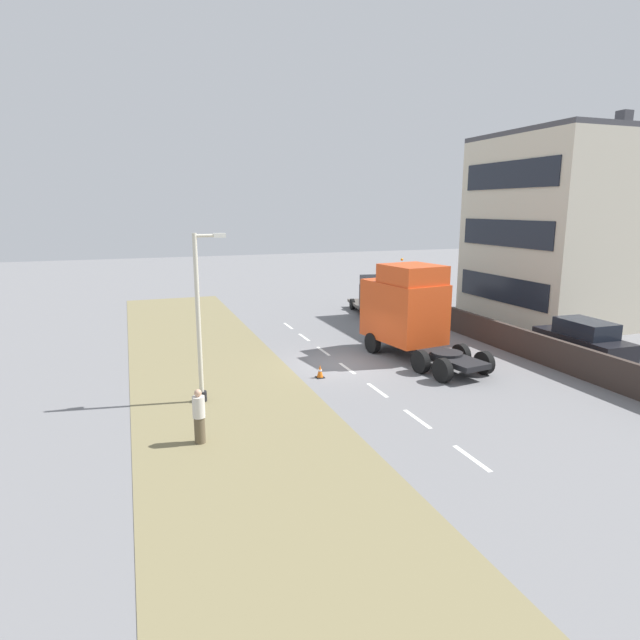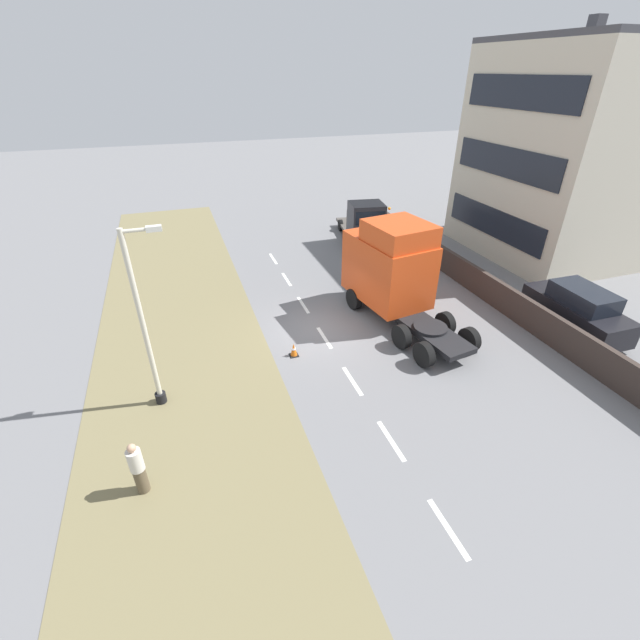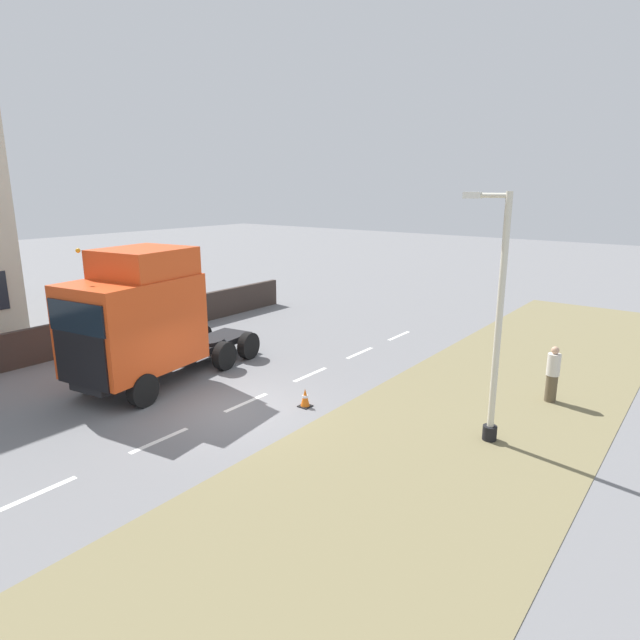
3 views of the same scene
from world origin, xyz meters
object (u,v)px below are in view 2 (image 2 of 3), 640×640
at_px(lamp_post, 148,333).
at_px(traffic_cone_lead, 294,350).
at_px(flatbed_truck, 364,222).
at_px(pedestrian, 138,469).
at_px(parked_car, 577,310).
at_px(lorry_cab, 392,270).

height_order(lamp_post, traffic_cone_lead, lamp_post).
xyz_separation_m(flatbed_truck, pedestrian, (-13.87, -16.11, -0.61)).
distance_m(flatbed_truck, parked_car, 14.02).
distance_m(parked_car, pedestrian, 18.48).
relative_size(flatbed_truck, lamp_post, 0.91).
xyz_separation_m(lorry_cab, flatbed_truck, (2.80, 9.25, -0.82)).
relative_size(pedestrian, traffic_cone_lead, 3.07).
xyz_separation_m(lorry_cab, pedestrian, (-11.07, -6.86, -1.44)).
bearing_deg(pedestrian, lorry_cab, 31.79).
bearing_deg(lamp_post, traffic_cone_lead, 13.35).
distance_m(parked_car, lamp_post, 17.76).
relative_size(lamp_post, traffic_cone_lead, 11.01).
relative_size(parked_car, traffic_cone_lead, 8.25).
height_order(lamp_post, pedestrian, lamp_post).
height_order(parked_car, traffic_cone_lead, parked_car).
height_order(lorry_cab, flatbed_truck, lorry_cab).
height_order(pedestrian, traffic_cone_lead, pedestrian).
height_order(parked_car, pedestrian, parked_car).
relative_size(lorry_cab, parked_car, 1.59).
bearing_deg(flatbed_truck, parked_car, 117.90).
distance_m(flatbed_truck, traffic_cone_lead, 13.83).
bearing_deg(traffic_cone_lead, lamp_post, -166.65).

